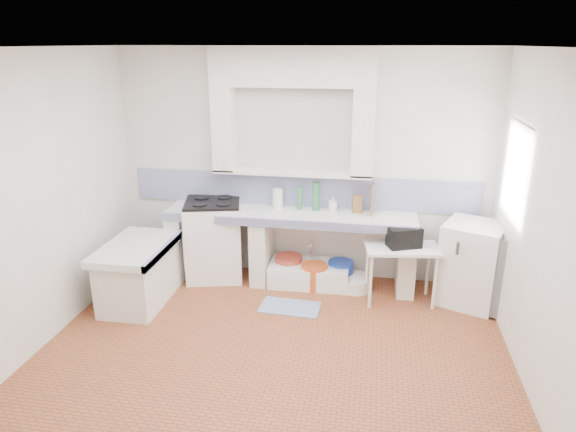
% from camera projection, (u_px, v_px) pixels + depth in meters
% --- Properties ---
extents(floor, '(4.50, 4.50, 0.00)m').
position_uv_depth(floor, '(270.00, 360.00, 4.83)').
color(floor, '#994C29').
rests_on(floor, ground).
extents(ceiling, '(4.50, 4.50, 0.00)m').
position_uv_depth(ceiling, '(266.00, 47.00, 3.93)').
color(ceiling, white).
rests_on(ceiling, ground).
extents(wall_back, '(4.50, 0.00, 4.50)m').
position_uv_depth(wall_back, '(302.00, 167.00, 6.25)').
color(wall_back, white).
rests_on(wall_back, ground).
extents(wall_front, '(4.50, 0.00, 4.50)m').
position_uv_depth(wall_front, '(184.00, 352.00, 2.51)').
color(wall_front, white).
rests_on(wall_front, ground).
extents(wall_left, '(0.00, 4.50, 4.50)m').
position_uv_depth(wall_left, '(30.00, 206.00, 4.74)').
color(wall_left, white).
rests_on(wall_left, ground).
extents(wall_right, '(0.00, 4.50, 4.50)m').
position_uv_depth(wall_right, '(550.00, 236.00, 4.02)').
color(wall_right, white).
rests_on(wall_right, ground).
extents(alcove_mass, '(1.90, 0.25, 0.45)m').
position_uv_depth(alcove_mass, '(292.00, 67.00, 5.77)').
color(alcove_mass, white).
rests_on(alcove_mass, ground).
extents(window_frame, '(0.35, 0.86, 1.06)m').
position_uv_depth(window_frame, '(534.00, 175.00, 5.05)').
color(window_frame, '#362211').
rests_on(window_frame, ground).
extents(lace_valance, '(0.01, 0.84, 0.24)m').
position_uv_depth(lace_valance, '(525.00, 136.00, 4.95)').
color(lace_valance, white).
rests_on(lace_valance, ground).
extents(counter_slab, '(3.00, 0.60, 0.08)m').
position_uv_depth(counter_slab, '(290.00, 216.00, 6.16)').
color(counter_slab, white).
rests_on(counter_slab, ground).
extents(counter_lip, '(3.00, 0.04, 0.10)m').
position_uv_depth(counter_lip, '(286.00, 224.00, 5.89)').
color(counter_lip, navy).
rests_on(counter_lip, ground).
extents(counter_pier_left, '(0.20, 0.55, 0.82)m').
position_uv_depth(counter_pier_left, '(181.00, 244.00, 6.52)').
color(counter_pier_left, white).
rests_on(counter_pier_left, ground).
extents(counter_pier_mid, '(0.20, 0.55, 0.82)m').
position_uv_depth(counter_pier_mid, '(262.00, 249.00, 6.36)').
color(counter_pier_mid, white).
rests_on(counter_pier_mid, ground).
extents(counter_pier_right, '(0.20, 0.55, 0.82)m').
position_uv_depth(counter_pier_right, '(406.00, 258.00, 6.08)').
color(counter_pier_right, white).
rests_on(counter_pier_right, ground).
extents(peninsula_top, '(0.70, 1.10, 0.08)m').
position_uv_depth(peninsula_top, '(136.00, 248.00, 5.73)').
color(peninsula_top, white).
rests_on(peninsula_top, ground).
extents(peninsula_base, '(0.60, 1.00, 0.62)m').
position_uv_depth(peninsula_base, '(139.00, 276.00, 5.84)').
color(peninsula_base, white).
rests_on(peninsula_base, ground).
extents(peninsula_lip, '(0.04, 1.10, 0.10)m').
position_uv_depth(peninsula_lip, '(164.00, 250.00, 5.68)').
color(peninsula_lip, navy).
rests_on(peninsula_lip, ground).
extents(backsplash, '(4.27, 0.03, 0.40)m').
position_uv_depth(backsplash, '(301.00, 191.00, 6.33)').
color(backsplash, navy).
rests_on(backsplash, ground).
extents(stove, '(0.82, 0.80, 0.96)m').
position_uv_depth(stove, '(214.00, 240.00, 6.44)').
color(stove, white).
rests_on(stove, ground).
extents(sink, '(0.98, 0.54, 0.23)m').
position_uv_depth(sink, '(309.00, 274.00, 6.34)').
color(sink, white).
rests_on(sink, ground).
extents(side_table, '(0.86, 0.55, 0.04)m').
position_uv_depth(side_table, '(400.00, 274.00, 5.83)').
color(side_table, white).
rests_on(side_table, ground).
extents(fridge, '(0.80, 0.80, 0.95)m').
position_uv_depth(fridge, '(471.00, 264.00, 5.78)').
color(fridge, white).
rests_on(fridge, ground).
extents(bucket_red, '(0.35, 0.35, 0.32)m').
position_uv_depth(bucket_red, '(289.00, 268.00, 6.41)').
color(bucket_red, '#AD3928').
rests_on(bucket_red, ground).
extents(bucket_orange, '(0.39, 0.39, 0.30)m').
position_uv_depth(bucket_orange, '(314.00, 276.00, 6.22)').
color(bucket_orange, '#CA4D1E').
rests_on(bucket_orange, ground).
extents(bucket_blue, '(0.41, 0.41, 0.29)m').
position_uv_depth(bucket_blue, '(341.00, 273.00, 6.32)').
color(bucket_blue, '#1637A9').
rests_on(bucket_blue, ground).
extents(basin_white, '(0.50, 0.50, 0.16)m').
position_uv_depth(basin_white, '(355.00, 283.00, 6.21)').
color(basin_white, white).
rests_on(basin_white, ground).
extents(water_bottle_a, '(0.09, 0.09, 0.28)m').
position_uv_depth(water_bottle_a, '(295.00, 266.00, 6.52)').
color(water_bottle_a, silver).
rests_on(water_bottle_a, ground).
extents(water_bottle_b, '(0.10, 0.10, 0.30)m').
position_uv_depth(water_bottle_b, '(315.00, 268.00, 6.45)').
color(water_bottle_b, silver).
rests_on(water_bottle_b, ground).
extents(black_bag, '(0.41, 0.33, 0.23)m').
position_uv_depth(black_bag, '(404.00, 237.00, 5.69)').
color(black_bag, black).
rests_on(black_bag, side_table).
extents(green_bottle_a, '(0.08, 0.08, 0.29)m').
position_uv_depth(green_bottle_a, '(299.00, 198.00, 6.22)').
color(green_bottle_a, '#2E7641').
rests_on(green_bottle_a, counter_slab).
extents(green_bottle_b, '(0.08, 0.08, 0.35)m').
position_uv_depth(green_bottle_b, '(316.00, 196.00, 6.18)').
color(green_bottle_b, '#2E7641').
rests_on(green_bottle_b, counter_slab).
extents(knife_block, '(0.12, 0.11, 0.22)m').
position_uv_depth(knife_block, '(357.00, 204.00, 6.12)').
color(knife_block, olive).
rests_on(knife_block, counter_slab).
extents(cutting_board, '(0.03, 0.24, 0.33)m').
position_uv_depth(cutting_board, '(372.00, 200.00, 6.07)').
color(cutting_board, olive).
rests_on(cutting_board, counter_slab).
extents(paper_towel, '(0.16, 0.16, 0.25)m').
position_uv_depth(paper_towel, '(278.00, 199.00, 6.27)').
color(paper_towel, white).
rests_on(paper_towel, counter_slab).
extents(soap_bottle, '(0.11, 0.11, 0.19)m').
position_uv_depth(soap_bottle, '(333.00, 204.00, 6.17)').
color(soap_bottle, white).
rests_on(soap_bottle, counter_slab).
extents(rug, '(0.69, 0.42, 0.01)m').
position_uv_depth(rug, '(290.00, 307.00, 5.79)').
color(rug, '#335399').
rests_on(rug, ground).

